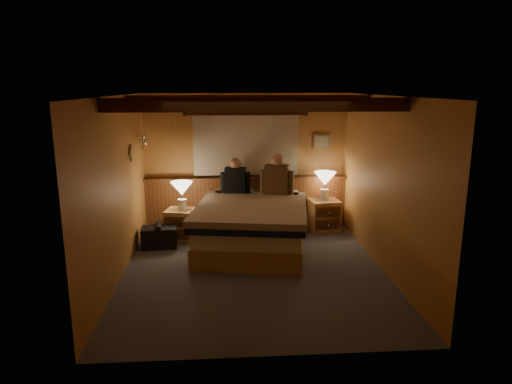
{
  "coord_description": "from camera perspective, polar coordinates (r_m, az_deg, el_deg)",
  "views": [
    {
      "loc": [
        -0.4,
        -5.97,
        2.53
      ],
      "look_at": [
        0.06,
        0.4,
        1.03
      ],
      "focal_mm": 32.0,
      "sensor_mm": 36.0,
      "label": 1
    }
  ],
  "objects": [
    {
      "name": "person_left",
      "position": [
        7.82,
        -2.59,
        1.71
      ],
      "size": [
        0.51,
        0.25,
        0.63
      ],
      "rotation": [
        0.0,
        0.0,
        -0.13
      ],
      "color": "black",
      "rests_on": "bed"
    },
    {
      "name": "coat_rail",
      "position": [
        7.71,
        -14.02,
        6.37
      ],
      "size": [
        0.05,
        0.55,
        0.24
      ],
      "color": "silver",
      "rests_on": "wall_left"
    },
    {
      "name": "floor",
      "position": [
        6.5,
        -0.26,
        -9.73
      ],
      "size": [
        4.2,
        4.2,
        0.0
      ],
      "primitive_type": "plane",
      "color": "#4B4F59",
      "rests_on": "ground"
    },
    {
      "name": "lamp_right",
      "position": [
        8.11,
        8.61,
        1.45
      ],
      "size": [
        0.39,
        0.39,
        0.5
      ],
      "color": "white",
      "rests_on": "nightstand_right"
    },
    {
      "name": "curtain_window",
      "position": [
        8.07,
        -1.24,
        6.0
      ],
      "size": [
        2.18,
        0.09,
        1.11
      ],
      "color": "#432010",
      "rests_on": "wall_back"
    },
    {
      "name": "wainscot",
      "position": [
        8.27,
        -1.2,
        -1.13
      ],
      "size": [
        3.6,
        0.23,
        0.94
      ],
      "color": "brown",
      "rests_on": "wall_back"
    },
    {
      "name": "lamp_left",
      "position": [
        7.58,
        -9.27,
        0.21
      ],
      "size": [
        0.36,
        0.36,
        0.47
      ],
      "color": "white",
      "rests_on": "nightstand_left"
    },
    {
      "name": "person_right",
      "position": [
        7.72,
        2.62,
        1.82
      ],
      "size": [
        0.57,
        0.33,
        0.71
      ],
      "rotation": [
        0.0,
        0.0,
        -0.28
      ],
      "color": "#503720",
      "rests_on": "bed"
    },
    {
      "name": "wall_back",
      "position": [
        8.19,
        -1.25,
        3.84
      ],
      "size": [
        3.6,
        0.0,
        3.6
      ],
      "primitive_type": "plane",
      "rotation": [
        1.57,
        0.0,
        0.0
      ],
      "color": "#DE924F",
      "rests_on": "floor"
    },
    {
      "name": "wall_left",
      "position": [
        6.28,
        -16.9,
        0.37
      ],
      "size": [
        0.0,
        4.2,
        4.2
      ],
      "primitive_type": "plane",
      "rotation": [
        1.57,
        0.0,
        1.57
      ],
      "color": "#DE924F",
      "rests_on": "floor"
    },
    {
      "name": "nightstand_left",
      "position": [
        7.75,
        -9.37,
        -4.05
      ],
      "size": [
        0.55,
        0.51,
        0.52
      ],
      "rotation": [
        0.0,
        0.0,
        -0.21
      ],
      "color": "tan",
      "rests_on": "floor"
    },
    {
      "name": "ceiling_beams",
      "position": [
        6.14,
        -0.38,
        11.13
      ],
      "size": [
        3.6,
        1.65,
        0.16
      ],
      "color": "#432010",
      "rests_on": "ceiling"
    },
    {
      "name": "duffel_bag",
      "position": [
        7.47,
        -12.02,
        -5.5
      ],
      "size": [
        0.58,
        0.38,
        0.4
      ],
      "rotation": [
        0.0,
        0.0,
        0.09
      ],
      "color": "black",
      "rests_on": "floor"
    },
    {
      "name": "wall_right",
      "position": [
        6.5,
        15.77,
        0.87
      ],
      "size": [
        0.0,
        4.2,
        4.2
      ],
      "primitive_type": "plane",
      "rotation": [
        1.57,
        0.0,
        -1.57
      ],
      "color": "#DE924F",
      "rests_on": "floor"
    },
    {
      "name": "wall_front",
      "position": [
        4.11,
        1.67,
        -5.69
      ],
      "size": [
        3.6,
        0.0,
        3.6
      ],
      "primitive_type": "plane",
      "rotation": [
        -1.57,
        0.0,
        0.0
      ],
      "color": "#DE924F",
      "rests_on": "floor"
    },
    {
      "name": "nightstand_right",
      "position": [
        8.24,
        8.49,
        -2.86
      ],
      "size": [
        0.55,
        0.51,
        0.55
      ],
      "rotation": [
        0.0,
        0.0,
        0.13
      ],
      "color": "tan",
      "rests_on": "floor"
    },
    {
      "name": "framed_print",
      "position": [
        8.29,
        8.16,
        6.27
      ],
      "size": [
        0.3,
        0.04,
        0.25
      ],
      "color": "#A47F52",
      "rests_on": "wall_back"
    },
    {
      "name": "bed",
      "position": [
        7.2,
        -0.48,
        -4.18
      ],
      "size": [
        1.96,
        2.38,
        0.73
      ],
      "rotation": [
        0.0,
        0.0,
        -0.16
      ],
      "color": "tan",
      "rests_on": "floor"
    },
    {
      "name": "ceiling",
      "position": [
        5.99,
        -0.29,
        11.94
      ],
      "size": [
        4.2,
        4.2,
        0.0
      ],
      "primitive_type": "plane",
      "rotation": [
        3.14,
        0.0,
        0.0
      ],
      "color": "#D48E4F",
      "rests_on": "wall_back"
    }
  ]
}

